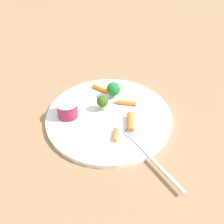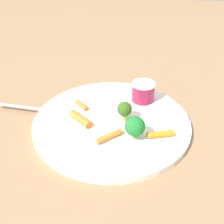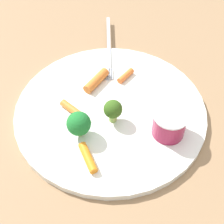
# 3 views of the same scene
# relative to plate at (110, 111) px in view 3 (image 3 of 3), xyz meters

# --- Properties ---
(ground_plane) EXTENTS (2.40, 2.40, 0.00)m
(ground_plane) POSITION_rel_plate_xyz_m (0.00, 0.00, -0.01)
(ground_plane) COLOR #92714F
(plate) EXTENTS (0.32, 0.32, 0.01)m
(plate) POSITION_rel_plate_xyz_m (0.00, 0.00, 0.00)
(plate) COLOR white
(plate) RESTS_ON ground_plane
(sauce_cup) EXTENTS (0.05, 0.05, 0.04)m
(sauce_cup) POSITION_rel_plate_xyz_m (-0.08, 0.06, 0.03)
(sauce_cup) COLOR maroon
(sauce_cup) RESTS_ON plate
(broccoli_floret_0) EXTENTS (0.03, 0.03, 0.04)m
(broccoli_floret_0) POSITION_rel_plate_xyz_m (0.00, 0.03, 0.03)
(broccoli_floret_0) COLOR #94B256
(broccoli_floret_0) RESTS_ON plate
(broccoli_floret_1) EXTENTS (0.04, 0.04, 0.05)m
(broccoli_floret_1) POSITION_rel_plate_xyz_m (0.05, 0.05, 0.03)
(broccoli_floret_1) COLOR #85A963
(broccoli_floret_1) RESTS_ON plate
(carrot_stick_0) EXTENTS (0.03, 0.03, 0.01)m
(carrot_stick_0) POSITION_rel_plate_xyz_m (-0.04, -0.07, 0.01)
(carrot_stick_0) COLOR orange
(carrot_stick_0) RESTS_ON plate
(carrot_stick_1) EXTENTS (0.04, 0.05, 0.01)m
(carrot_stick_1) POSITION_rel_plate_xyz_m (0.06, -0.00, 0.01)
(carrot_stick_1) COLOR orange
(carrot_stick_1) RESTS_ON plate
(carrot_stick_2) EXTENTS (0.05, 0.05, 0.02)m
(carrot_stick_2) POSITION_rel_plate_xyz_m (0.02, -0.06, 0.01)
(carrot_stick_2) COLOR orange
(carrot_stick_2) RESTS_ON plate
(carrot_stick_3) EXTENTS (0.02, 0.05, 0.01)m
(carrot_stick_3) POSITION_rel_plate_xyz_m (0.05, 0.09, 0.01)
(carrot_stick_3) COLOR orange
(carrot_stick_3) RESTS_ON plate
(fork) EXTENTS (0.04, 0.19, 0.00)m
(fork) POSITION_rel_plate_xyz_m (-0.02, -0.16, 0.01)
(fork) COLOR #ABB2C2
(fork) RESTS_ON plate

